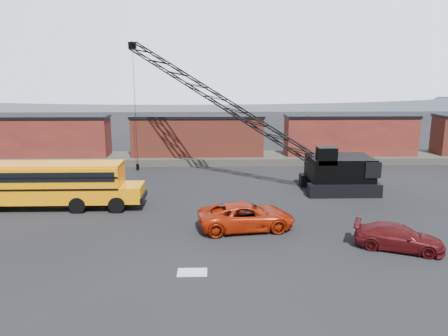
# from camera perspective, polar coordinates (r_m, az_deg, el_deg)

# --- Properties ---
(ground) EXTENTS (160.00, 160.00, 0.00)m
(ground) POSITION_cam_1_polar(r_m,az_deg,el_deg) (24.92, -4.94, -9.43)
(ground) COLOR black
(ground) RESTS_ON ground
(gravel_berm) EXTENTS (120.00, 5.00, 0.70)m
(gravel_berm) POSITION_cam_1_polar(r_m,az_deg,el_deg) (45.98, -3.42, 1.27)
(gravel_berm) COLOR #48443B
(gravel_berm) RESTS_ON ground
(boxcar_west_near) EXTENTS (13.70, 3.10, 4.17)m
(boxcar_west_near) POSITION_cam_1_polar(r_m,az_deg,el_deg) (48.78, -22.64, 3.85)
(boxcar_west_near) COLOR #4D1816
(boxcar_west_near) RESTS_ON gravel_berm
(boxcar_mid) EXTENTS (13.70, 3.10, 4.17)m
(boxcar_mid) POSITION_cam_1_polar(r_m,az_deg,el_deg) (45.57, -3.46, 4.25)
(boxcar_mid) COLOR #561918
(boxcar_mid) RESTS_ON gravel_berm
(boxcar_east_near) EXTENTS (13.70, 3.10, 4.17)m
(boxcar_east_near) POSITION_cam_1_polar(r_m,az_deg,el_deg) (47.81, 16.13, 4.17)
(boxcar_east_near) COLOR #4D1816
(boxcar_east_near) RESTS_ON gravel_berm
(snow_patch) EXTENTS (1.40, 0.90, 0.02)m
(snow_patch) POSITION_cam_1_polar(r_m,az_deg,el_deg) (21.23, -4.17, -13.43)
(snow_patch) COLOR silver
(snow_patch) RESTS_ON ground
(school_bus) EXTENTS (11.65, 2.65, 3.19)m
(school_bus) POSITION_cam_1_polar(r_m,az_deg,el_deg) (32.15, -21.33, -1.85)
(school_bus) COLOR orange
(school_bus) RESTS_ON ground
(red_pickup) EXTENTS (6.10, 3.44, 1.61)m
(red_pickup) POSITION_cam_1_polar(r_m,az_deg,el_deg) (26.33, 2.92, -6.31)
(red_pickup) COLOR #A72008
(red_pickup) RESTS_ON ground
(maroon_suv) EXTENTS (4.95, 3.52, 1.33)m
(maroon_suv) POSITION_cam_1_polar(r_m,az_deg,el_deg) (25.25, 21.84, -8.40)
(maroon_suv) COLOR #490D0F
(maroon_suv) RESTS_ON ground
(crawler_crane) EXTENTS (20.39, 10.50, 12.09)m
(crawler_crane) POSITION_cam_1_polar(r_m,az_deg,el_deg) (37.20, -0.56, 8.83)
(crawler_crane) COLOR black
(crawler_crane) RESTS_ON ground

